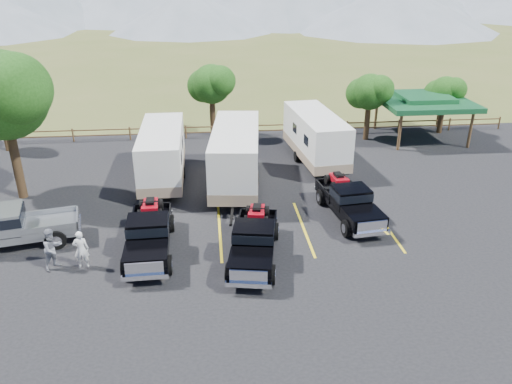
{
  "coord_description": "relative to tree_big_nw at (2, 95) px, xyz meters",
  "views": [
    {
      "loc": [
        -2.32,
        -16.73,
        11.37
      ],
      "look_at": [
        -0.19,
        4.94,
        1.6
      ],
      "focal_mm": 35.0,
      "sensor_mm": 36.0,
      "label": 1
    }
  ],
  "objects": [
    {
      "name": "tree_ne_b",
      "position": [
        27.52,
        8.99,
        -2.47
      ],
      "size": [
        2.77,
        2.59,
        4.27
      ],
      "color": "#2F1F12",
      "rests_on": "ground"
    },
    {
      "name": "rig_right",
      "position": [
        16.96,
        -4.02,
        -4.67
      ],
      "size": [
        2.46,
        5.67,
        1.84
      ],
      "rotation": [
        0.0,
        0.0,
        0.12
      ],
      "color": "black",
      "rests_on": "asphalt_lot"
    },
    {
      "name": "tree_big_nw",
      "position": [
        0.0,
        0.0,
        0.0
      ],
      "size": [
        5.54,
        5.18,
        7.84
      ],
      "color": "#2F1F12",
      "rests_on": "ground"
    },
    {
      "name": "pickup_silver",
      "position": [
        1.3,
        -5.36,
        -4.62
      ],
      "size": [
        6.26,
        3.14,
        1.8
      ],
      "rotation": [
        0.0,
        0.0,
        -1.36
      ],
      "color": "gray",
      "rests_on": "asphalt_lot"
    },
    {
      "name": "rig_center",
      "position": [
        11.95,
        -7.44,
        -4.67
      ],
      "size": [
        2.68,
        5.73,
        1.84
      ],
      "rotation": [
        0.0,
        0.0,
        -0.17
      ],
      "color": "black",
      "rests_on": "asphalt_lot"
    },
    {
      "name": "person_a",
      "position": [
        4.82,
        -7.49,
        -4.72
      ],
      "size": [
        0.65,
        0.47,
        1.67
      ],
      "primitive_type": "imported",
      "rotation": [
        0.0,
        0.0,
        3.26
      ],
      "color": "white",
      "rests_on": "asphalt_lot"
    },
    {
      "name": "ground",
      "position": [
        12.55,
        -9.03,
        -5.6
      ],
      "size": [
        320.0,
        320.0,
        0.0
      ],
      "primitive_type": "plane",
      "color": "#4C5725",
      "rests_on": "ground"
    },
    {
      "name": "asphalt_lot",
      "position": [
        12.55,
        -6.03,
        -5.58
      ],
      "size": [
        44.0,
        34.0,
        0.04
      ],
      "primitive_type": "cube",
      "color": "black",
      "rests_on": "ground"
    },
    {
      "name": "tree_ne_a",
      "position": [
        21.52,
        7.99,
        -2.11
      ],
      "size": [
        3.11,
        2.92,
        4.76
      ],
      "color": "#2F1F12",
      "rests_on": "ground"
    },
    {
      "name": "tree_nw_small",
      "position": [
        -3.48,
        7.99,
        -2.81
      ],
      "size": [
        2.59,
        2.43,
        3.85
      ],
      "color": "#2F1F12",
      "rests_on": "ground"
    },
    {
      "name": "person_b",
      "position": [
        3.68,
        -7.44,
        -4.66
      ],
      "size": [
        1.07,
        1.11,
        1.8
      ],
      "primitive_type": "imported",
      "rotation": [
        0.0,
        0.0,
        0.9
      ],
      "color": "gray",
      "rests_on": "asphalt_lot"
    },
    {
      "name": "rig_left",
      "position": [
        7.47,
        -6.45,
        -4.65
      ],
      "size": [
        2.12,
        5.68,
        1.88
      ],
      "rotation": [
        0.0,
        0.0,
        0.03
      ],
      "color": "black",
      "rests_on": "asphalt_lot"
    },
    {
      "name": "stall_lines",
      "position": [
        12.55,
        -5.03,
        -5.55
      ],
      "size": [
        12.12,
        5.5,
        0.01
      ],
      "color": "gold",
      "rests_on": "asphalt_lot"
    },
    {
      "name": "trailer_right",
      "position": [
        16.88,
        3.75,
        -3.92
      ],
      "size": [
        3.04,
        9.04,
        3.13
      ],
      "rotation": [
        0.0,
        0.0,
        0.1
      ],
      "color": "white",
      "rests_on": "asphalt_lot"
    },
    {
      "name": "pavilion",
      "position": [
        25.55,
        7.97,
        -2.81
      ],
      "size": [
        6.2,
        6.2,
        3.22
      ],
      "color": "brown",
      "rests_on": "ground"
    },
    {
      "name": "trailer_center",
      "position": [
        11.65,
        0.32,
        -3.8
      ],
      "size": [
        3.31,
        9.73,
        3.36
      ],
      "rotation": [
        0.0,
        0.0,
        -0.11
      ],
      "color": "white",
      "rests_on": "asphalt_lot"
    },
    {
      "name": "tree_north",
      "position": [
        10.52,
        9.99,
        -1.76
      ],
      "size": [
        3.46,
        3.24,
        5.25
      ],
      "color": "#2F1F12",
      "rests_on": "ground"
    },
    {
      "name": "rail_fence",
      "position": [
        14.55,
        9.47,
        -4.99
      ],
      "size": [
        36.12,
        0.12,
        1.0
      ],
      "color": "brown",
      "rests_on": "ground"
    },
    {
      "name": "trailer_left",
      "position": [
        7.52,
        1.5,
        -3.93
      ],
      "size": [
        2.41,
        8.93,
        3.11
      ],
      "rotation": [
        0.0,
        0.0,
        0.01
      ],
      "color": "white",
      "rests_on": "asphalt_lot"
    }
  ]
}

